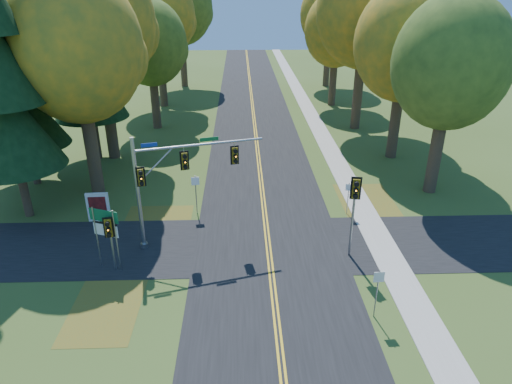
{
  "coord_description": "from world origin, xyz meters",
  "views": [
    {
      "loc": [
        -1.42,
        -19.39,
        13.13
      ],
      "look_at": [
        -0.67,
        2.02,
        3.2
      ],
      "focal_mm": 32.0,
      "sensor_mm": 36.0,
      "label": 1
    }
  ],
  "objects_px": {
    "route_sign_cluster": "(105,227)",
    "info_kiosk": "(98,207)",
    "east_signal_pole": "(355,197)",
    "traffic_mast": "(170,176)"
  },
  "relations": [
    {
      "from": "east_signal_pole",
      "to": "route_sign_cluster",
      "type": "distance_m",
      "value": 12.24
    },
    {
      "from": "traffic_mast",
      "to": "route_sign_cluster",
      "type": "xyz_separation_m",
      "value": [
        -2.93,
        -2.35,
        -1.64
      ]
    },
    {
      "from": "route_sign_cluster",
      "to": "east_signal_pole",
      "type": "bearing_deg",
      "value": 23.38
    },
    {
      "from": "traffic_mast",
      "to": "route_sign_cluster",
      "type": "distance_m",
      "value": 4.1
    },
    {
      "from": "east_signal_pole",
      "to": "route_sign_cluster",
      "type": "relative_size",
      "value": 1.36
    },
    {
      "from": "traffic_mast",
      "to": "info_kiosk",
      "type": "relative_size",
      "value": 3.65
    },
    {
      "from": "east_signal_pole",
      "to": "traffic_mast",
      "type": "bearing_deg",
      "value": -179.7
    },
    {
      "from": "route_sign_cluster",
      "to": "info_kiosk",
      "type": "distance_m",
      "value": 5.65
    },
    {
      "from": "route_sign_cluster",
      "to": "info_kiosk",
      "type": "relative_size",
      "value": 1.85
    },
    {
      "from": "traffic_mast",
      "to": "route_sign_cluster",
      "type": "relative_size",
      "value": 1.98
    }
  ]
}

